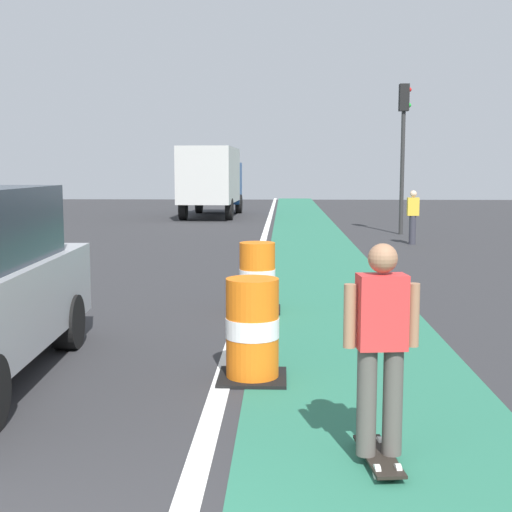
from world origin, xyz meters
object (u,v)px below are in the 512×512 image
(traffic_barrel_mid, at_px, (257,278))
(skateboarder_on_lane, at_px, (381,347))
(traffic_light_corner, at_px, (403,132))
(traffic_barrel_front, at_px, (252,331))
(delivery_truck_down_block, at_px, (212,178))
(pedestrian_crossing, at_px, (413,215))

(traffic_barrel_mid, bearing_deg, skateboarder_on_lane, -78.92)
(skateboarder_on_lane, distance_m, traffic_light_corner, 19.81)
(traffic_barrel_front, height_order, traffic_barrel_mid, same)
(skateboarder_on_lane, distance_m, delivery_truck_down_block, 28.55)
(skateboarder_on_lane, distance_m, traffic_barrel_front, 2.42)
(traffic_barrel_front, relative_size, delivery_truck_down_block, 0.14)
(traffic_barrel_front, distance_m, traffic_barrel_mid, 3.68)
(traffic_barrel_front, bearing_deg, delivery_truck_down_block, 96.69)
(skateboarder_on_lane, xyz_separation_m, delivery_truck_down_block, (-4.11, 28.23, 0.94))
(traffic_light_corner, bearing_deg, traffic_barrel_mid, -108.30)
(skateboarder_on_lane, height_order, delivery_truck_down_block, delivery_truck_down_block)
(traffic_barrel_front, height_order, traffic_light_corner, traffic_light_corner)
(traffic_barrel_front, xyz_separation_m, traffic_barrel_mid, (-0.08, 3.67, 0.00))
(traffic_barrel_front, xyz_separation_m, delivery_truck_down_block, (-3.06, 26.09, 1.31))
(traffic_barrel_front, xyz_separation_m, pedestrian_crossing, (4.19, 13.90, 0.33))
(skateboarder_on_lane, relative_size, traffic_barrel_front, 1.55)
(traffic_barrel_mid, bearing_deg, delivery_truck_down_block, 97.56)
(traffic_light_corner, height_order, pedestrian_crossing, traffic_light_corner)
(delivery_truck_down_block, bearing_deg, pedestrian_crossing, -59.27)
(skateboarder_on_lane, bearing_deg, traffic_light_corner, 80.21)
(skateboarder_on_lane, xyz_separation_m, pedestrian_crossing, (3.13, 16.04, -0.05))
(skateboarder_on_lane, xyz_separation_m, traffic_light_corner, (3.34, 19.36, 2.59))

